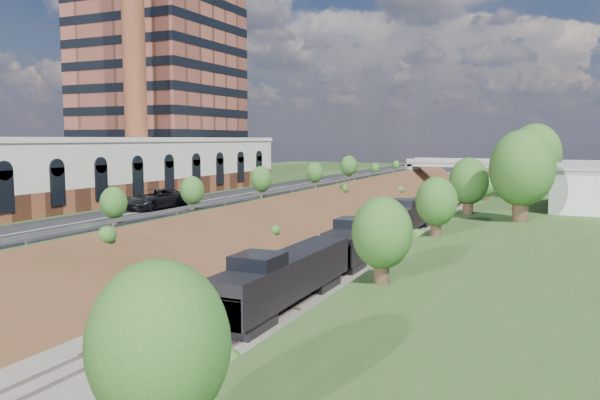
{
  "coord_description": "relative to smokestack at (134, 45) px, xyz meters",
  "views": [
    {
      "loc": [
        20.1,
        -11.18,
        11.85
      ],
      "look_at": [
        -2.81,
        39.58,
        6.0
      ],
      "focal_mm": 35.0,
      "sensor_mm": 36.0,
      "label": 1
    }
  ],
  "objects": [
    {
      "name": "tree_left_crest",
      "position": [
        24.2,
        -36.0,
        -17.96
      ],
      "size": [
        2.45,
        2.45,
        3.55
      ],
      "color": "#473323",
      "rests_on": "platform_left"
    },
    {
      "name": "suv",
      "position": [
        20.26,
        -21.81,
        -18.93
      ],
      "size": [
        3.73,
        7.2,
        1.94
      ],
      "primitive_type": "imported",
      "rotation": [
        0.0,
        0.0,
        -0.08
      ],
      "color": "black",
      "rests_on": "road"
    },
    {
      "name": "platform_left",
      "position": [
        3.0,
        4.0,
        -22.5
      ],
      "size": [
        44.0,
        180.0,
        5.0
      ],
      "primitive_type": "cube",
      "color": "#2F4F20",
      "rests_on": "ground"
    },
    {
      "name": "freight_train",
      "position": [
        38.6,
        29.73,
        -22.49
      ],
      "size": [
        2.91,
        133.21,
        4.55
      ],
      "color": "black",
      "rests_on": "ground"
    },
    {
      "name": "embankment_right",
      "position": [
        47.0,
        4.0,
        -25.0
      ],
      "size": [
        10.0,
        180.0,
        10.0
      ],
      "primitive_type": "cube",
      "rotation": [
        0.0,
        0.79,
        0.0
      ],
      "color": "brown",
      "rests_on": "ground"
    },
    {
      "name": "tree_right_large",
      "position": [
        53.0,
        -16.0,
        -15.62
      ],
      "size": [
        5.25,
        5.25,
        7.61
      ],
      "color": "#473323",
      "rests_on": "platform_right"
    },
    {
      "name": "rail_left_track",
      "position": [
        33.4,
        4.0,
        -24.91
      ],
      "size": [
        1.58,
        180.0,
        0.18
      ],
      "primitive_type": "cube",
      "color": "gray",
      "rests_on": "ground"
    },
    {
      "name": "white_building_far",
      "position": [
        59.0,
        18.0,
        -18.2
      ],
      "size": [
        8.0,
        10.0,
        3.6
      ],
      "primitive_type": "cube",
      "color": "silver",
      "rests_on": "platform_right"
    },
    {
      "name": "guardrail",
      "position": [
        24.6,
        3.8,
        -19.45
      ],
      "size": [
        0.1,
        171.0,
        0.7
      ],
      "color": "#99999E",
      "rests_on": "platform_left"
    },
    {
      "name": "highrise_tower",
      "position": [
        -8.0,
        16.0,
        7.88
      ],
      "size": [
        22.0,
        22.0,
        53.9
      ],
      "color": "brown",
      "rests_on": "platform_left"
    },
    {
      "name": "smokestack",
      "position": [
        0.0,
        0.0,
        0.0
      ],
      "size": [
        3.2,
        3.2,
        40.0
      ],
      "primitive_type": "cylinder",
      "color": "brown",
      "rests_on": "platform_left"
    },
    {
      "name": "overpass",
      "position": [
        36.0,
        66.0,
        -20.08
      ],
      "size": [
        24.5,
        8.3,
        7.4
      ],
      "color": "gray",
      "rests_on": "ground"
    },
    {
      "name": "embankment_left",
      "position": [
        25.0,
        4.0,
        -25.0
      ],
      "size": [
        10.0,
        180.0,
        10.0
      ],
      "primitive_type": "cube",
      "rotation": [
        0.0,
        0.79,
        0.0
      ],
      "color": "brown",
      "rests_on": "ground"
    },
    {
      "name": "rail_right_track",
      "position": [
        38.6,
        4.0,
        -24.91
      ],
      "size": [
        1.58,
        180.0,
        0.18
      ],
      "primitive_type": "cube",
      "color": "gray",
      "rests_on": "ground"
    },
    {
      "name": "road",
      "position": [
        20.5,
        4.0,
        -19.95
      ],
      "size": [
        8.0,
        180.0,
        0.1
      ],
      "primitive_type": "cube",
      "color": "black",
      "rests_on": "platform_left"
    },
    {
      "name": "commercial_building",
      "position": [
        8.0,
        -18.0,
        -16.49
      ],
      "size": [
        14.3,
        62.3,
        7.0
      ],
      "color": "brown",
      "rests_on": "platform_left"
    }
  ]
}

